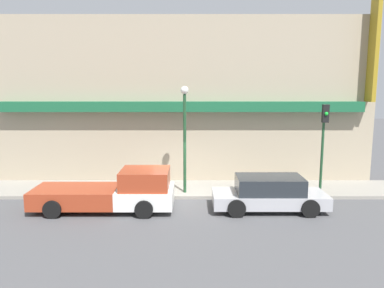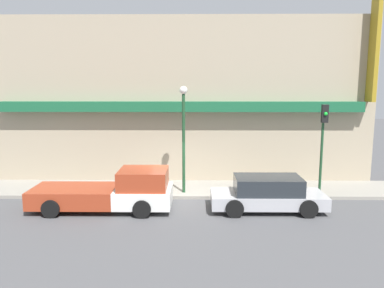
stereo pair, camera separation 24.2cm
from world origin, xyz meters
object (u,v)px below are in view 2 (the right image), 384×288
object	(u,v)px
parked_car	(268,194)
fire_hydrant	(163,185)
street_lamp	(184,126)
traffic_light	(323,133)
pickup_truck	(112,192)

from	to	relation	value
parked_car	fire_hydrant	world-z (taller)	parked_car
parked_car	street_lamp	size ratio (longest dim) A/B	0.94
fire_hydrant	traffic_light	world-z (taller)	traffic_light
parked_car	pickup_truck	bearing A→B (deg)	-178.51
fire_hydrant	street_lamp	world-z (taller)	street_lamp
parked_car	traffic_light	bearing A→B (deg)	35.69
pickup_truck	traffic_light	bearing A→B (deg)	10.78
parked_car	fire_hydrant	xyz separation A→B (m)	(-4.50, 2.18, -0.25)
pickup_truck	traffic_light	size ratio (longest dim) A/B	1.40
fire_hydrant	street_lamp	distance (m)	3.00
fire_hydrant	traffic_light	size ratio (longest dim) A/B	0.14
street_lamp	traffic_light	size ratio (longest dim) A/B	1.20
parked_car	fire_hydrant	distance (m)	5.01
fire_hydrant	street_lamp	xyz separation A→B (m)	(1.00, -0.15, 2.82)
pickup_truck	traffic_light	xyz separation A→B (m)	(9.16, 1.89, 2.19)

